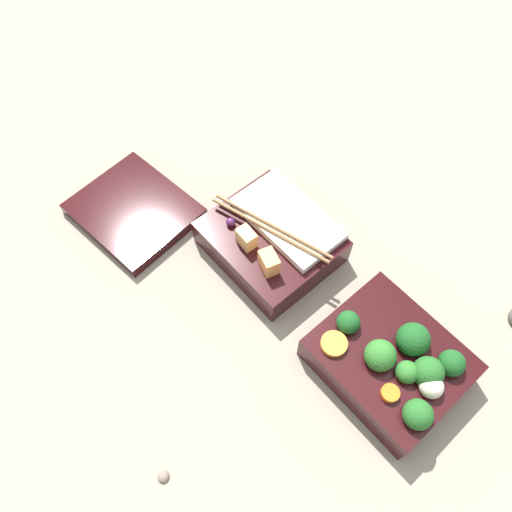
# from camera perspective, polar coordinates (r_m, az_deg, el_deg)

# --- Properties ---
(ground_plane) EXTENTS (3.00, 3.00, 0.00)m
(ground_plane) POSITION_cam_1_polar(r_m,az_deg,el_deg) (0.71, 7.47, -5.50)
(ground_plane) COLOR gray
(bento_tray_vegetable) EXTENTS (0.18, 0.15, 0.08)m
(bento_tray_vegetable) POSITION_cam_1_polar(r_m,az_deg,el_deg) (0.66, 15.25, -11.56)
(bento_tray_vegetable) COLOR black
(bento_tray_vegetable) RESTS_ON ground_plane
(bento_tray_rice) EXTENTS (0.19, 0.15, 0.08)m
(bento_tray_rice) POSITION_cam_1_polar(r_m,az_deg,el_deg) (0.72, 1.87, 1.91)
(bento_tray_rice) COLOR black
(bento_tray_rice) RESTS_ON ground_plane
(bento_lid) EXTENTS (0.19, 0.17, 0.02)m
(bento_lid) POSITION_cam_1_polar(r_m,az_deg,el_deg) (0.80, -13.76, 5.05)
(bento_lid) COLOR black
(bento_lid) RESTS_ON ground_plane
(pebble_1) EXTENTS (0.01, 0.01, 0.01)m
(pebble_1) POSITION_cam_1_polar(r_m,az_deg,el_deg) (0.65, -10.57, -23.55)
(pebble_1) COLOR #7A6B5B
(pebble_1) RESTS_ON ground_plane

